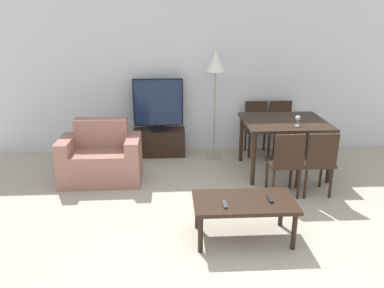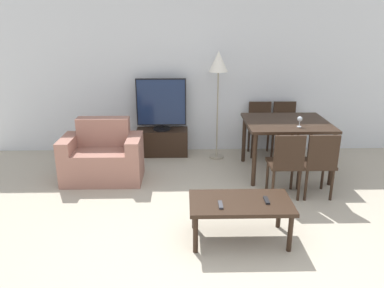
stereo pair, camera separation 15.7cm
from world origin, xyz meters
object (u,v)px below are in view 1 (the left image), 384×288
object	(u,v)px
tv_stand	(159,142)
dining_table	(284,127)
dining_chair_near_right	(318,160)
dining_chair_far	(281,124)
tv	(158,105)
remote_primary	(225,204)
dining_chair_far_left	(257,125)
floor_lamp	(215,68)
remote_secondary	(270,199)
wine_glass_left	(298,119)
coffee_table	(244,205)
armchair	(101,159)
dining_chair_near	(286,161)

from	to	relation	value
tv_stand	dining_table	distance (m)	2.05
dining_chair_near_right	dining_chair_far	bearing A→B (deg)	90.00
tv	remote_primary	xyz separation A→B (m)	(0.72, -2.63, -0.41)
dining_chair_far_left	floor_lamp	distance (m)	1.22
remote_primary	tv	bearing A→B (deg)	105.20
remote_secondary	wine_glass_left	world-z (taller)	wine_glass_left
tv_stand	remote_primary	size ratio (longest dim) A/B	5.59
tv	coffee_table	xyz separation A→B (m)	(0.93, -2.54, -0.47)
dining_table	dining_chair_far	world-z (taller)	dining_chair_far
tv_stand	remote_primary	world-z (taller)	remote_primary
armchair	remote_primary	world-z (taller)	armchair
tv_stand	remote_secondary	xyz separation A→B (m)	(1.18, -2.55, 0.23)
tv	floor_lamp	size ratio (longest dim) A/B	0.49
armchair	dining_table	bearing A→B (deg)	4.39
coffee_table	dining_table	distance (m)	1.98
dining_chair_far_left	dining_chair_near_right	bearing A→B (deg)	-75.91
tv	wine_glass_left	world-z (taller)	tv
tv_stand	dining_chair_near_right	size ratio (longest dim) A/B	0.98
coffee_table	wine_glass_left	size ratio (longest dim) A/B	7.04
tv_stand	tv	size ratio (longest dim) A/B	1.00
dining_chair_near_right	dining_chair_far_left	size ratio (longest dim) A/B	1.00
dining_chair_far	remote_secondary	size ratio (longest dim) A/B	5.73
armchair	floor_lamp	bearing A→B (deg)	26.65
dining_table	floor_lamp	world-z (taller)	floor_lamp
dining_chair_near	dining_chair_near_right	distance (m)	0.41
tv_stand	remote_secondary	bearing A→B (deg)	-65.08
tv_stand	dining_chair_near	xyz separation A→B (m)	(1.62, -1.62, 0.27)
dining_chair_far	remote_secondary	distance (m)	2.70
dining_chair_far	remote_secondary	world-z (taller)	dining_chair_far
remote_secondary	tv_stand	bearing A→B (deg)	114.92
coffee_table	remote_secondary	bearing A→B (deg)	-1.15
floor_lamp	wine_glass_left	xyz separation A→B (m)	(1.02, -0.92, -0.57)
floor_lamp	remote_primary	bearing A→B (deg)	-94.04
tv_stand	floor_lamp	distance (m)	1.53
dining_chair_near_right	coffee_table	bearing A→B (deg)	-140.04
dining_table	wine_glass_left	xyz separation A→B (m)	(0.09, -0.28, 0.19)
armchair	remote_primary	xyz separation A→B (m)	(1.49, -1.64, 0.12)
dining_chair_near	remote_primary	world-z (taller)	dining_chair_near
dining_table	dining_chair_near_right	size ratio (longest dim) A/B	1.36
armchair	remote_primary	distance (m)	2.21
armchair	dining_chair_near_right	world-z (taller)	dining_chair_near_right
armchair	dining_chair_far_left	size ratio (longest dim) A/B	1.26
dining_table	dining_chair_near	size ratio (longest dim) A/B	1.36
armchair	wine_glass_left	world-z (taller)	wine_glass_left
armchair	coffee_table	xyz separation A→B (m)	(1.70, -1.54, 0.06)
armchair	coffee_table	distance (m)	2.29
dining_table	remote_secondary	world-z (taller)	dining_table
tv_stand	remote_primary	xyz separation A→B (m)	(0.72, -2.64, 0.23)
dining_table	remote_primary	size ratio (longest dim) A/B	7.81
coffee_table	remote_primary	size ratio (longest dim) A/B	6.85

